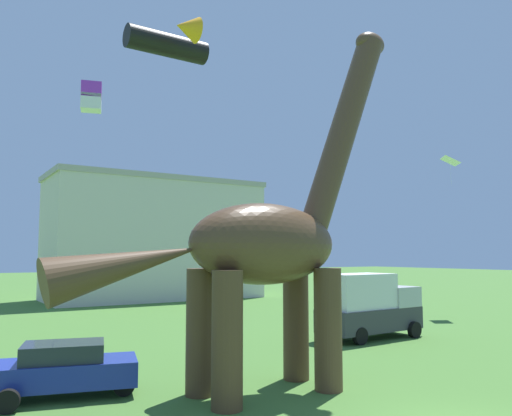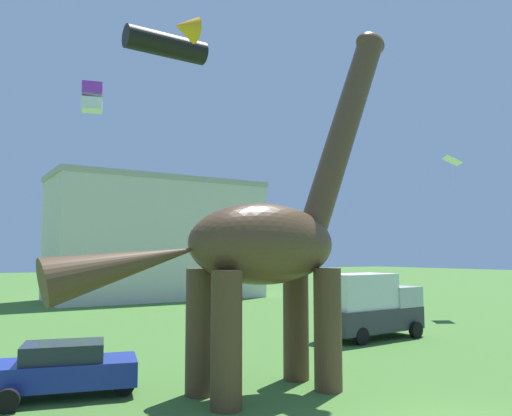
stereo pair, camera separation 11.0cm
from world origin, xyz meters
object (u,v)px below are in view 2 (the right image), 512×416
dinosaur_sculpture (263,244)px  kite_near_high (92,97)px  parked_sedan_left (63,368)px  parked_box_truck (369,305)px  kite_trailing (452,161)px  kite_high_left (170,42)px

dinosaur_sculpture → kite_near_high: dinosaur_sculpture is taller
parked_sedan_left → parked_box_truck: 15.22m
parked_sedan_left → kite_trailing: size_ratio=2.12×
parked_box_truck → kite_trailing: (12.77, 4.34, 9.22)m
parked_box_truck → kite_near_high: (-13.07, 2.76, 9.10)m
kite_high_left → kite_trailing: kite_trailing is taller
dinosaur_sculpture → kite_high_left: (-3.41, -0.64, 5.43)m
parked_sedan_left → kite_near_high: bearing=85.7°
kite_near_high → parked_sedan_left: bearing=-109.6°
kite_high_left → kite_trailing: (25.96, 10.41, 0.97)m
kite_trailing → dinosaur_sculpture: bearing=-156.6°
parked_sedan_left → dinosaur_sculpture: bearing=-13.5°
dinosaur_sculpture → parked_box_truck: (9.78, 5.43, -2.83)m
dinosaur_sculpture → parked_sedan_left: (-5.19, 2.85, -3.67)m
dinosaur_sculpture → kite_trailing: bearing=36.4°
parked_box_truck → dinosaur_sculpture: bearing=-153.9°
dinosaur_sculpture → kite_near_high: 10.83m
kite_trailing → parked_box_truck: bearing=-161.2°
kite_high_left → kite_trailing: bearing=21.9°
kite_near_high → parked_box_truck: bearing=-11.9°
kite_high_left → parked_sedan_left: bearing=117.1°
kite_high_left → kite_near_high: bearing=89.2°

